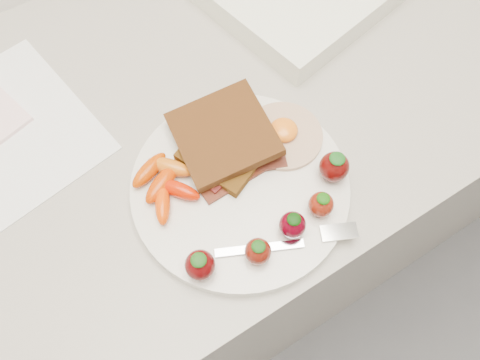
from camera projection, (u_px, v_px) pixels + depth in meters
counter at (206, 221)px, 1.05m from camera, size 2.00×0.60×0.90m
plate at (240, 187)px, 0.58m from camera, size 0.27×0.27×0.02m
toast_lower at (226, 149)px, 0.59m from camera, size 0.12×0.12×0.01m
toast_upper at (223, 134)px, 0.58m from camera, size 0.13×0.13×0.03m
fried_egg at (283, 134)px, 0.60m from camera, size 0.12×0.12×0.02m
bacon_strips at (240, 167)px, 0.58m from camera, size 0.12×0.07×0.01m
baby_carrots at (164, 182)px, 0.56m from camera, size 0.08×0.10×0.02m
strawberries at (284, 217)px, 0.53m from camera, size 0.23×0.07×0.04m
fork at (296, 241)px, 0.54m from camera, size 0.16×0.08×0.00m
paper_sheet at (12, 127)px, 0.63m from camera, size 0.22×0.28×0.00m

